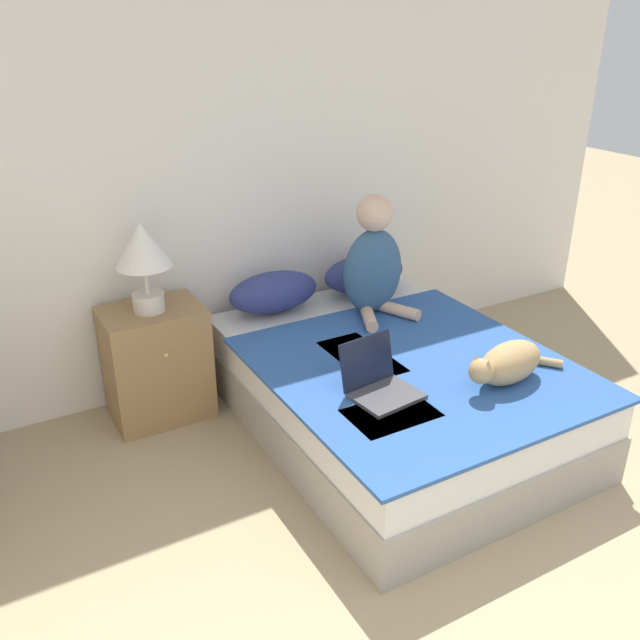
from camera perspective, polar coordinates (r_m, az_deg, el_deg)
wall_back at (r=4.00m, az=-5.85°, el=12.59°), size 5.55×0.05×2.55m
bed at (r=3.69m, az=6.13°, el=-5.95°), size 1.45×1.92×0.48m
pillow_near at (r=4.00m, az=-3.93°, el=2.37°), size 0.55×0.29×0.23m
pillow_far at (r=4.29m, az=3.76°, el=3.96°), size 0.55×0.29×0.23m
person_sitting at (r=3.91m, az=4.53°, el=4.76°), size 0.38×0.37×0.70m
cat_tabby at (r=3.34m, az=15.52°, el=-3.53°), size 0.61×0.27×0.20m
laptop_open at (r=3.17m, az=5.05°, el=-5.33°), size 0.33×0.32×0.25m
nightstand at (r=3.86m, az=-13.58°, el=-3.55°), size 0.53×0.41×0.65m
table_lamp at (r=3.59m, az=-14.69°, el=5.58°), size 0.29×0.29×0.49m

